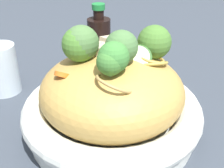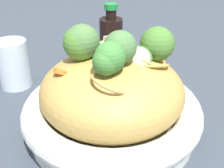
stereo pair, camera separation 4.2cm
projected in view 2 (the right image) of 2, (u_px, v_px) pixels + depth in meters
ground_plane at (112, 130)px, 0.46m from camera, size 3.00×3.00×0.00m
serving_bowl at (112, 114)px, 0.45m from camera, size 0.28×0.28×0.06m
noodle_heap at (112, 90)px, 0.43m from camera, size 0.22×0.22×0.11m
broccoli_florets at (110, 47)px, 0.39m from camera, size 0.17×0.13×0.07m
carrot_coins at (117, 54)px, 0.45m from camera, size 0.18×0.05×0.04m
zucchini_slices at (109, 54)px, 0.42m from camera, size 0.09×0.13×0.04m
chicken_chunks at (105, 49)px, 0.43m from camera, size 0.07×0.05×0.03m
soy_sauce_bottle at (111, 42)px, 0.63m from camera, size 0.05×0.05×0.15m
drinking_glass at (13, 64)px, 0.57m from camera, size 0.06×0.06×0.10m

